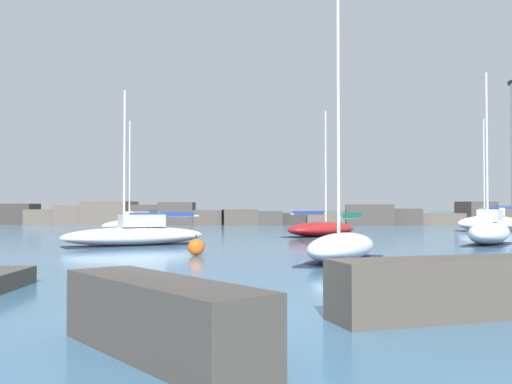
% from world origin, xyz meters
% --- Properties ---
extents(ground_plane, '(600.00, 600.00, 0.00)m').
position_xyz_m(ground_plane, '(0.00, 0.00, 0.00)').
color(ground_plane, '#3D6B8E').
extents(open_sea_beyond, '(400.00, 116.00, 0.01)m').
position_xyz_m(open_sea_beyond, '(0.00, 111.99, 0.00)').
color(open_sea_beyond, '#2D5B7F').
rests_on(open_sea_beyond, ground).
extents(breakwater_jetty, '(62.72, 6.31, 2.59)m').
position_xyz_m(breakwater_jetty, '(-0.57, 51.97, 1.02)').
color(breakwater_jetty, '#383330').
rests_on(breakwater_jetty, ground).
extents(foreground_rocks, '(15.84, 9.28, 1.11)m').
position_xyz_m(foreground_rocks, '(-2.62, 0.41, 0.41)').
color(foreground_rocks, '#4C443D').
rests_on(foreground_rocks, ground).
extents(sailboat_moored_0, '(7.56, 5.56, 8.12)m').
position_xyz_m(sailboat_moored_0, '(-6.38, 18.77, 0.59)').
color(sailboat_moored_0, white).
rests_on(sailboat_moored_0, ground).
extents(sailboat_moored_1, '(5.96, 3.12, 9.33)m').
position_xyz_m(sailboat_moored_1, '(18.65, 37.19, 0.75)').
color(sailboat_moored_1, white).
rests_on(sailboat_moored_1, ground).
extents(sailboat_moored_2, '(4.41, 5.62, 9.21)m').
position_xyz_m(sailboat_moored_2, '(12.46, 20.26, 0.73)').
color(sailboat_moored_2, white).
rests_on(sailboat_moored_2, ground).
extents(sailboat_moored_3, '(4.66, 8.47, 9.30)m').
position_xyz_m(sailboat_moored_3, '(-11.22, 37.45, 0.59)').
color(sailboat_moored_3, silver).
rests_on(sailboat_moored_3, ground).
extents(sailboat_moored_4, '(5.88, 5.27, 8.60)m').
position_xyz_m(sailboat_moored_4, '(4.02, 27.93, 0.53)').
color(sailboat_moored_4, maroon).
rests_on(sailboat_moored_4, ground).
extents(sailboat_moored_7, '(4.05, 6.27, 10.80)m').
position_xyz_m(sailboat_moored_7, '(3.51, 10.73, 0.59)').
color(sailboat_moored_7, white).
rests_on(sailboat_moored_7, ground).
extents(mooring_buoy_orange_near, '(0.70, 0.70, 0.90)m').
position_xyz_m(mooring_buoy_orange_near, '(-2.34, 12.93, 0.35)').
color(mooring_buoy_orange_near, '#EA5914').
rests_on(mooring_buoy_orange_near, ground).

